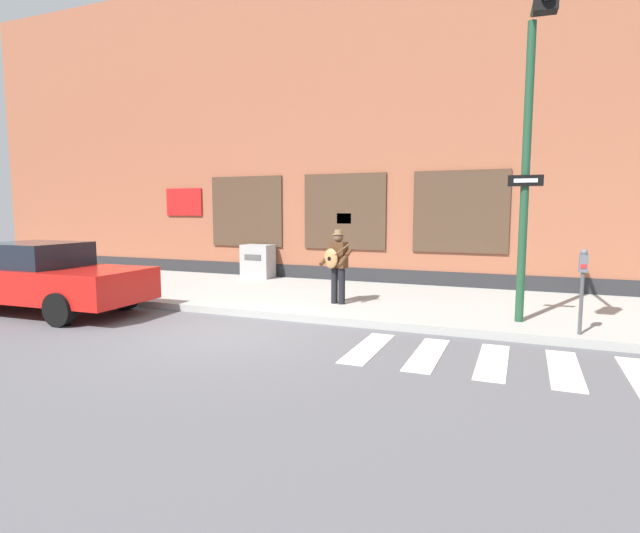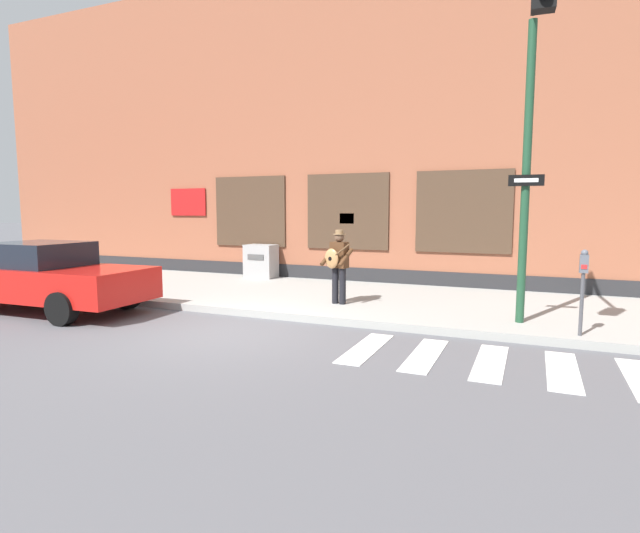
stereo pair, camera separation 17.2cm
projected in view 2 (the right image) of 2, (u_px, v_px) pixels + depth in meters
ground_plane at (229, 333)px, 9.11m from camera, size 160.00×160.00×0.00m
sidewalk at (313, 296)px, 12.54m from camera, size 28.00×4.96×0.15m
building_backdrop at (369, 134)px, 16.11m from camera, size 28.00×4.06×9.35m
crosswalk at (525, 366)px, 7.13m from camera, size 5.20×1.90×0.01m
red_car at (47, 277)px, 10.91m from camera, size 4.66×2.10×1.53m
busker at (338, 262)px, 10.98m from camera, size 0.72×0.63×1.64m
traffic_light at (533, 102)px, 7.96m from camera, size 0.61×2.64×5.56m
parking_meter at (583, 279)px, 8.17m from camera, size 0.13×0.11×1.44m
utility_box at (261, 261)px, 15.36m from camera, size 0.92×0.65×1.02m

